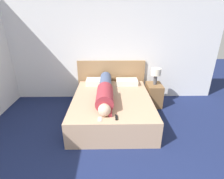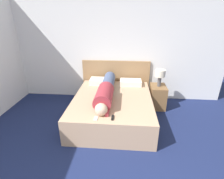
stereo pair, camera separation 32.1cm
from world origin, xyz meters
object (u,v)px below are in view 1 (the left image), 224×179
at_px(pillow_near_headboard, 97,82).
at_px(tv_remote, 116,117).
at_px(bed, 112,108).
at_px(table_lamp, 156,73).
at_px(nightstand, 154,95).
at_px(person_lying, 105,91).
at_px(cell_phone, 100,119).
at_px(pillow_second, 127,82).

distance_m(pillow_near_headboard, tv_remote, 1.63).
xyz_separation_m(bed, table_lamp, (1.07, 0.61, 0.60)).
xyz_separation_m(nightstand, table_lamp, (-0.00, 0.00, 0.57)).
bearing_deg(tv_remote, person_lying, 104.17).
height_order(table_lamp, person_lying, table_lamp).
height_order(person_lying, pillow_near_headboard, person_lying).
relative_size(table_lamp, cell_phone, 3.12).
height_order(nightstand, cell_phone, nightstand).
bearing_deg(person_lying, pillow_second, 54.90).
distance_m(nightstand, tv_remote, 1.75).
xyz_separation_m(bed, cell_phone, (-0.22, -0.85, 0.26)).
bearing_deg(cell_phone, person_lying, 84.83).
bearing_deg(pillow_near_headboard, person_lying, -74.47).
xyz_separation_m(nightstand, tv_remote, (-1.00, -1.42, 0.24)).
relative_size(bed, pillow_near_headboard, 3.59).
bearing_deg(cell_phone, nightstand, 48.63).
bearing_deg(cell_phone, table_lamp, 48.63).
height_order(person_lying, pillow_second, person_lying).
bearing_deg(person_lying, tv_remote, -75.83).
xyz_separation_m(bed, person_lying, (-0.14, 0.01, 0.40)).
bearing_deg(person_lying, table_lamp, 26.63).
relative_size(nightstand, pillow_second, 1.06).
bearing_deg(pillow_near_headboard, tv_remote, -75.17).
bearing_deg(tv_remote, nightstand, 54.82).
height_order(bed, pillow_near_headboard, pillow_near_headboard).
bearing_deg(pillow_second, cell_phone, -110.77).
height_order(person_lying, cell_phone, person_lying).
xyz_separation_m(table_lamp, pillow_near_headboard, (-1.42, 0.16, -0.28)).
bearing_deg(nightstand, person_lying, -153.37).
relative_size(bed, person_lying, 1.12).
relative_size(bed, cell_phone, 15.36).
bearing_deg(table_lamp, pillow_second, 166.87).
distance_m(pillow_near_headboard, cell_phone, 1.62).
xyz_separation_m(nightstand, pillow_near_headboard, (-1.42, 0.16, 0.30)).
distance_m(bed, pillow_near_headboard, 0.91).
xyz_separation_m(pillow_near_headboard, cell_phone, (0.13, -1.61, -0.06)).
bearing_deg(tv_remote, pillow_second, 78.19).
xyz_separation_m(nightstand, pillow_second, (-0.67, 0.16, 0.29)).
bearing_deg(bed, nightstand, 29.91).
bearing_deg(pillow_second, person_lying, -125.10).
height_order(pillow_second, tv_remote, pillow_second).
relative_size(person_lying, pillow_near_headboard, 3.22).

